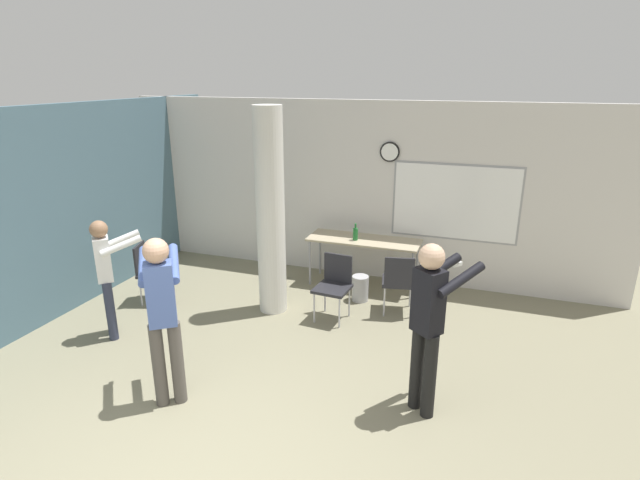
% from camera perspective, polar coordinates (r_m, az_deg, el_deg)
% --- Properties ---
extents(wall_left_accent, '(0.12, 7.00, 2.80)m').
position_cam_1_polar(wall_left_accent, '(7.60, -27.61, 2.91)').
color(wall_left_accent, slate).
rests_on(wall_left_accent, ground_plane).
extents(wall_back, '(8.00, 0.15, 2.80)m').
position_cam_1_polar(wall_back, '(7.97, 4.80, 5.60)').
color(wall_back, silver).
rests_on(wall_back, ground_plane).
extents(support_pillar, '(0.38, 0.38, 2.80)m').
position_cam_1_polar(support_pillar, '(6.67, -5.69, 3.04)').
color(support_pillar, silver).
rests_on(support_pillar, ground_plane).
extents(folding_table, '(1.71, 0.60, 0.76)m').
position_cam_1_polar(folding_table, '(7.67, 5.03, -0.30)').
color(folding_table, tan).
rests_on(folding_table, ground_plane).
extents(bottle_on_table, '(0.08, 0.08, 0.26)m').
position_cam_1_polar(bottle_on_table, '(7.57, 4.07, 0.72)').
color(bottle_on_table, '#1E6B2D').
rests_on(bottle_on_table, folding_table).
extents(waste_bin, '(0.24, 0.24, 0.38)m').
position_cam_1_polar(waste_bin, '(7.34, 4.61, -5.52)').
color(waste_bin, '#B2B2B7').
rests_on(waste_bin, ground_plane).
extents(chair_table_front, '(0.47, 0.47, 0.87)m').
position_cam_1_polar(chair_table_front, '(6.69, 1.64, -4.89)').
color(chair_table_front, '#232328').
rests_on(chair_table_front, ground_plane).
extents(chair_by_left_wall, '(0.56, 0.56, 0.87)m').
position_cam_1_polar(chair_by_left_wall, '(7.58, -18.82, -3.07)').
color(chair_by_left_wall, '#232328').
rests_on(chair_by_left_wall, ground_plane).
extents(chair_table_right, '(0.52, 0.52, 0.87)m').
position_cam_1_polar(chair_table_right, '(6.87, 8.97, -4.48)').
color(chair_table_right, '#232328').
rests_on(chair_table_right, ground_plane).
extents(person_playing_side, '(0.63, 0.70, 1.74)m').
position_cam_1_polar(person_playing_side, '(4.79, 12.39, -8.53)').
color(person_playing_side, black).
rests_on(person_playing_side, ground_plane).
extents(person_watching_back, '(0.59, 0.58, 1.52)m').
position_cam_1_polar(person_watching_back, '(6.60, -23.19, -3.18)').
color(person_watching_back, '#2D3347').
rests_on(person_watching_back, ground_plane).
extents(person_playing_front, '(0.63, 0.69, 1.75)m').
position_cam_1_polar(person_playing_front, '(5.04, -17.58, -7.52)').
color(person_playing_front, '#514C47').
rests_on(person_playing_front, ground_plane).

